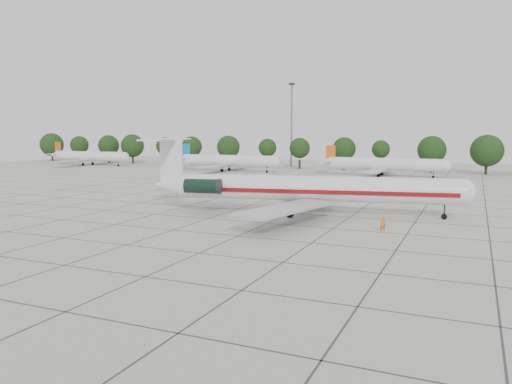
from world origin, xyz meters
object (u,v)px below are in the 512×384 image
(bg_airliner_c, at_px, (384,164))
(floodlight_mast, at_px, (292,120))
(bg_airliner_b, at_px, (228,161))
(ground_crew, at_px, (383,224))
(main_airliner, at_px, (298,188))
(bg_airliner_a, at_px, (89,156))

(bg_airliner_c, xyz_separation_m, floodlight_mast, (-32.11, 23.31, 11.37))
(bg_airliner_b, height_order, bg_airliner_c, same)
(bg_airliner_b, relative_size, floodlight_mast, 1.11)
(bg_airliner_b, bearing_deg, ground_crew, -51.76)
(main_airliner, xyz_separation_m, bg_airliner_c, (0.91, 61.14, -0.60))
(main_airliner, height_order, bg_airliner_a, main_airliner)
(main_airliner, relative_size, bg_airliner_c, 1.49)
(bg_airliner_a, relative_size, floodlight_mast, 1.11)
(main_airliner, height_order, ground_crew, main_airliner)
(bg_airliner_a, distance_m, bg_airliner_b, 52.08)
(ground_crew, distance_m, bg_airliner_b, 85.15)
(ground_crew, height_order, bg_airliner_a, bg_airliner_a)
(bg_airliner_c, bearing_deg, bg_airliner_a, 178.49)
(ground_crew, xyz_separation_m, bg_airliner_a, (-104.61, 70.85, 2.04))
(bg_airliner_c, bearing_deg, floodlight_mast, 144.02)
(floodlight_mast, bearing_deg, bg_airliner_b, -110.47)
(bg_airliner_b, relative_size, bg_airliner_c, 1.00)
(ground_crew, height_order, bg_airliner_c, bg_airliner_c)
(main_airliner, height_order, bg_airliner_b, main_airliner)
(bg_airliner_b, bearing_deg, main_airliner, -55.82)
(bg_airliner_a, bearing_deg, bg_airliner_b, -4.39)
(main_airliner, xyz_separation_m, ground_crew, (12.21, -7.26, -2.64))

